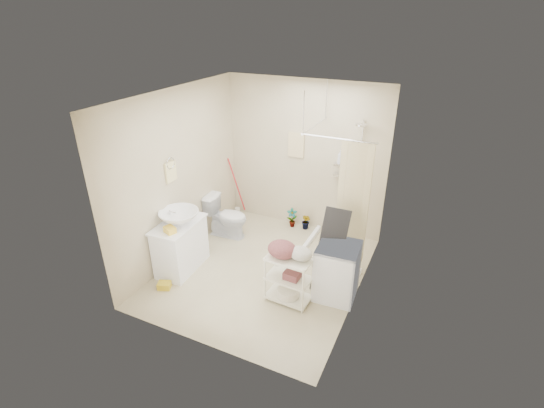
# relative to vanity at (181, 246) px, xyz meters

# --- Properties ---
(floor) EXTENTS (3.20, 3.20, 0.00)m
(floor) POSITION_rel_vanity_xyz_m (1.16, 0.44, -0.38)
(floor) COLOR #BFB48F
(floor) RESTS_ON ground
(ceiling) EXTENTS (2.80, 3.20, 0.04)m
(ceiling) POSITION_rel_vanity_xyz_m (1.16, 0.44, 2.22)
(ceiling) COLOR silver
(ceiling) RESTS_ON ground
(wall_back) EXTENTS (2.80, 0.04, 2.60)m
(wall_back) POSITION_rel_vanity_xyz_m (1.16, 2.04, 0.92)
(wall_back) COLOR beige
(wall_back) RESTS_ON ground
(wall_front) EXTENTS (2.80, 0.04, 2.60)m
(wall_front) POSITION_rel_vanity_xyz_m (1.16, -1.16, 0.92)
(wall_front) COLOR beige
(wall_front) RESTS_ON ground
(wall_left) EXTENTS (0.04, 3.20, 2.60)m
(wall_left) POSITION_rel_vanity_xyz_m (-0.24, 0.44, 0.92)
(wall_left) COLOR beige
(wall_left) RESTS_ON ground
(wall_right) EXTENTS (0.04, 3.20, 2.60)m
(wall_right) POSITION_rel_vanity_xyz_m (2.56, 0.44, 0.92)
(wall_right) COLOR beige
(wall_right) RESTS_ON ground
(vanity) EXTENTS (0.54, 0.90, 0.77)m
(vanity) POSITION_rel_vanity_xyz_m (0.00, 0.00, 0.00)
(vanity) COLOR white
(vanity) RESTS_ON ground
(sink) EXTENTS (0.73, 0.73, 0.20)m
(sink) POSITION_rel_vanity_xyz_m (0.02, 0.01, 0.48)
(sink) COLOR white
(sink) RESTS_ON vanity
(counter_basket) EXTENTS (0.19, 0.17, 0.09)m
(counter_basket) POSITION_rel_vanity_xyz_m (0.06, -0.26, 0.43)
(counter_basket) COLOR yellow
(counter_basket) RESTS_ON vanity
(floor_basket) EXTENTS (0.31, 0.28, 0.14)m
(floor_basket) POSITION_rel_vanity_xyz_m (0.07, -0.53, -0.32)
(floor_basket) COLOR gold
(floor_basket) RESTS_ON ground
(toilet) EXTENTS (0.74, 0.45, 0.73)m
(toilet) POSITION_rel_vanity_xyz_m (0.12, 1.13, -0.02)
(toilet) COLOR silver
(toilet) RESTS_ON ground
(mop) EXTENTS (0.14, 0.14, 1.13)m
(mop) POSITION_rel_vanity_xyz_m (-0.14, 1.92, 0.18)
(mop) COLOR red
(mop) RESTS_ON ground
(potted_plant_a) EXTENTS (0.23, 0.21, 0.36)m
(potted_plant_a) POSITION_rel_vanity_xyz_m (1.02, 1.88, -0.20)
(potted_plant_a) COLOR brown
(potted_plant_a) RESTS_ON ground
(potted_plant_b) EXTENTS (0.21, 0.20, 0.30)m
(potted_plant_b) POSITION_rel_vanity_xyz_m (1.29, 1.90, -0.23)
(potted_plant_b) COLOR maroon
(potted_plant_b) RESTS_ON ground
(hanging_towel) EXTENTS (0.28, 0.03, 0.42)m
(hanging_towel) POSITION_rel_vanity_xyz_m (1.01, 2.02, 1.12)
(hanging_towel) COLOR beige
(hanging_towel) RESTS_ON wall_back
(towel_ring) EXTENTS (0.04, 0.22, 0.34)m
(towel_ring) POSITION_rel_vanity_xyz_m (-0.22, 0.24, 1.09)
(towel_ring) COLOR #FFEE9E
(towel_ring) RESTS_ON wall_left
(tp_holder) EXTENTS (0.08, 0.12, 0.14)m
(tp_holder) POSITION_rel_vanity_xyz_m (-0.20, 0.49, 0.34)
(tp_holder) COLOR white
(tp_holder) RESTS_ON wall_left
(shower) EXTENTS (1.10, 1.10, 2.10)m
(shower) POSITION_rel_vanity_xyz_m (2.01, 1.49, 0.67)
(shower) COLOR white
(shower) RESTS_ON ground
(shampoo_bottle_a) EXTENTS (0.09, 0.09, 0.22)m
(shampoo_bottle_a) POSITION_rel_vanity_xyz_m (1.80, 1.94, 1.05)
(shampoo_bottle_a) COLOR silver
(shampoo_bottle_a) RESTS_ON shower
(shampoo_bottle_b) EXTENTS (0.09, 0.09, 0.18)m
(shampoo_bottle_b) POSITION_rel_vanity_xyz_m (1.88, 1.94, 1.03)
(shampoo_bottle_b) COLOR #4A69A5
(shampoo_bottle_b) RESTS_ON shower
(washing_machine) EXTENTS (0.57, 0.59, 0.79)m
(washing_machine) POSITION_rel_vanity_xyz_m (2.30, 0.37, 0.01)
(washing_machine) COLOR white
(washing_machine) RESTS_ON ground
(laundry_rack) EXTENTS (0.61, 0.38, 0.81)m
(laundry_rack) POSITION_rel_vanity_xyz_m (1.75, -0.01, 0.02)
(laundry_rack) COLOR silver
(laundry_rack) RESTS_ON ground
(ironing_board) EXTENTS (0.36, 0.20, 1.23)m
(ironing_board) POSITION_rel_vanity_xyz_m (2.16, 0.48, 0.23)
(ironing_board) COLOR black
(ironing_board) RESTS_ON ground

